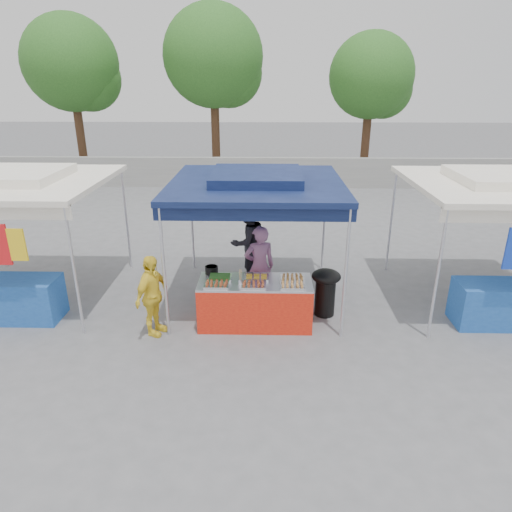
{
  "coord_description": "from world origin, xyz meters",
  "views": [
    {
      "loc": [
        0.18,
        -7.39,
        4.19
      ],
      "look_at": [
        0.0,
        0.6,
        1.05
      ],
      "focal_mm": 32.0,
      "sensor_mm": 36.0,
      "label": 1
    }
  ],
  "objects_px": {
    "wok_burner": "(326,288)",
    "vendor_woman": "(259,267)",
    "cooking_pot": "(212,270)",
    "helper_man": "(248,243)",
    "vendor_table": "(255,303)",
    "customer_person": "(152,296)"
  },
  "relations": [
    {
      "from": "wok_burner",
      "to": "helper_man",
      "type": "relative_size",
      "value": 0.52
    },
    {
      "from": "vendor_table",
      "to": "vendor_woman",
      "type": "distance_m",
      "value": 0.82
    },
    {
      "from": "vendor_table",
      "to": "cooking_pot",
      "type": "distance_m",
      "value": 1.0
    },
    {
      "from": "helper_man",
      "to": "wok_burner",
      "type": "bearing_deg",
      "value": 96.47
    },
    {
      "from": "vendor_woman",
      "to": "helper_man",
      "type": "height_order",
      "value": "helper_man"
    },
    {
      "from": "cooking_pot",
      "to": "wok_burner",
      "type": "distance_m",
      "value": 2.14
    },
    {
      "from": "vendor_woman",
      "to": "customer_person",
      "type": "distance_m",
      "value": 2.12
    },
    {
      "from": "cooking_pot",
      "to": "helper_man",
      "type": "xyz_separation_m",
      "value": [
        0.61,
        1.61,
        -0.04
      ]
    },
    {
      "from": "wok_burner",
      "to": "vendor_woman",
      "type": "distance_m",
      "value": 1.31
    },
    {
      "from": "vendor_table",
      "to": "cooking_pot",
      "type": "relative_size",
      "value": 8.56
    },
    {
      "from": "cooking_pot",
      "to": "vendor_woman",
      "type": "height_order",
      "value": "vendor_woman"
    },
    {
      "from": "vendor_woman",
      "to": "wok_burner",
      "type": "bearing_deg",
      "value": 149.43
    },
    {
      "from": "vendor_table",
      "to": "wok_burner",
      "type": "relative_size",
      "value": 2.2
    },
    {
      "from": "vendor_table",
      "to": "helper_man",
      "type": "xyz_separation_m",
      "value": [
        -0.2,
        1.93,
        0.45
      ]
    },
    {
      "from": "wok_burner",
      "to": "vendor_woman",
      "type": "relative_size",
      "value": 0.56
    },
    {
      "from": "cooking_pot",
      "to": "wok_burner",
      "type": "xyz_separation_m",
      "value": [
        2.1,
        0.07,
        -0.38
      ]
    },
    {
      "from": "vendor_table",
      "to": "wok_burner",
      "type": "bearing_deg",
      "value": 16.77
    },
    {
      "from": "vendor_table",
      "to": "helper_man",
      "type": "bearing_deg",
      "value": 95.79
    },
    {
      "from": "customer_person",
      "to": "cooking_pot",
      "type": "bearing_deg",
      "value": -32.84
    },
    {
      "from": "wok_burner",
      "to": "customer_person",
      "type": "bearing_deg",
      "value": -179.76
    },
    {
      "from": "cooking_pot",
      "to": "helper_man",
      "type": "height_order",
      "value": "helper_man"
    },
    {
      "from": "wok_burner",
      "to": "helper_man",
      "type": "height_order",
      "value": "helper_man"
    }
  ]
}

